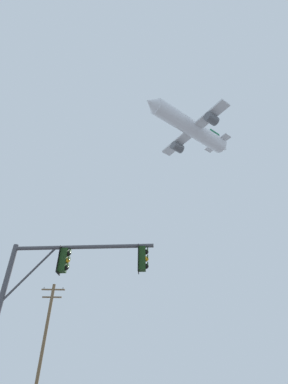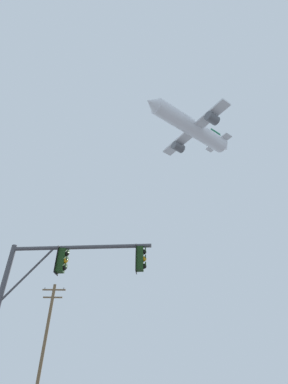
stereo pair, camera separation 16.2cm
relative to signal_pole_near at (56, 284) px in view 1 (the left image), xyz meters
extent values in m
cylinder|color=#4C4C51|center=(0.84, -0.08, 1.41)|extent=(5.48, 0.66, 0.15)
cylinder|color=#4C4C51|center=(-1.07, 0.10, 0.40)|extent=(1.71, 0.24, 2.08)
cube|color=#193814|center=(3.14, -0.29, 0.89)|extent=(0.29, 0.34, 0.90)
cylinder|color=#193814|center=(3.14, -0.29, 1.40)|extent=(0.05, 0.05, 0.12)
cube|color=black|center=(3.00, -0.28, 0.89)|extent=(0.07, 0.46, 1.04)
sphere|color=black|center=(3.28, -0.31, 1.16)|extent=(0.20, 0.20, 0.20)
cylinder|color=#193814|center=(3.35, -0.31, 1.22)|extent=(0.06, 0.21, 0.21)
sphere|color=orange|center=(3.28, -0.31, 0.88)|extent=(0.20, 0.20, 0.20)
cylinder|color=#193814|center=(3.35, -0.31, 0.94)|extent=(0.06, 0.21, 0.21)
sphere|color=black|center=(3.28, -0.31, 0.60)|extent=(0.20, 0.20, 0.20)
cylinder|color=#193814|center=(3.35, -0.31, 0.66)|extent=(0.06, 0.21, 0.21)
cube|color=#193814|center=(0.13, -0.01, 0.89)|extent=(0.29, 0.34, 0.90)
cylinder|color=#193814|center=(0.13, -0.01, 1.40)|extent=(0.05, 0.05, 0.12)
cube|color=black|center=(-0.01, 0.00, 0.89)|extent=(0.07, 0.46, 1.04)
sphere|color=black|center=(0.28, -0.03, 1.16)|extent=(0.20, 0.20, 0.20)
cylinder|color=#193814|center=(0.34, -0.03, 1.22)|extent=(0.06, 0.21, 0.21)
sphere|color=orange|center=(0.28, -0.03, 0.88)|extent=(0.20, 0.20, 0.20)
cylinder|color=#193814|center=(0.34, -0.03, 0.94)|extent=(0.06, 0.21, 0.21)
sphere|color=black|center=(0.28, -0.03, 0.60)|extent=(0.20, 0.20, 0.20)
cylinder|color=#193814|center=(0.34, -0.03, 0.66)|extent=(0.06, 0.21, 0.21)
cylinder|color=brown|center=(-4.84, 17.22, 0.07)|extent=(0.28, 0.28, 9.48)
cube|color=brown|center=(-4.84, 17.22, 4.31)|extent=(2.20, 0.12, 0.12)
cube|color=brown|center=(-4.84, 17.22, 3.61)|extent=(1.80, 0.12, 0.12)
cylinder|color=gray|center=(-5.74, 17.22, 4.43)|extent=(0.10, 0.10, 0.18)
cylinder|color=gray|center=(-3.94, 17.22, 4.43)|extent=(0.10, 0.10, 0.18)
cylinder|color=white|center=(12.94, 25.17, 36.07)|extent=(15.46, 11.81, 2.96)
cone|color=white|center=(5.27, 19.97, 36.07)|extent=(3.27, 3.47, 2.82)
cone|color=white|center=(20.52, 30.32, 36.07)|extent=(2.95, 3.12, 2.52)
cube|color=silver|center=(13.32, 25.43, 35.63)|extent=(10.53, 14.17, 0.33)
cylinder|color=#595B60|center=(15.79, 21.78, 34.74)|extent=(2.78, 2.63, 1.67)
cylinder|color=#595B60|center=(10.84, 29.08, 34.74)|extent=(2.78, 2.63, 1.67)
cube|color=#0C5933|center=(18.91, 29.22, 37.74)|extent=(2.27, 1.64, 3.52)
cube|color=silver|center=(19.07, 29.33, 36.35)|extent=(4.50, 5.53, 0.19)
camera|label=1|loc=(2.81, -10.36, -2.92)|focal=25.96mm
camera|label=2|loc=(2.98, -10.37, -2.92)|focal=25.96mm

